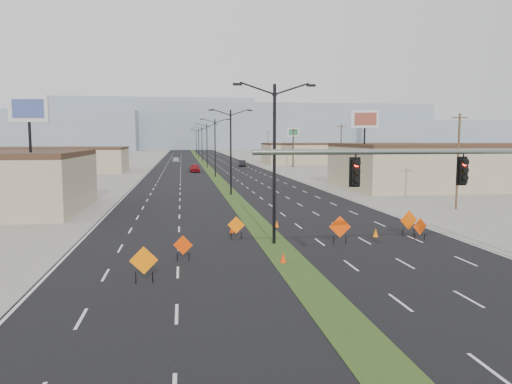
{
  "coord_description": "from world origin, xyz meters",
  "views": [
    {
      "loc": [
        -5.71,
        -18.62,
        6.67
      ],
      "look_at": [
        -0.96,
        13.32,
        3.2
      ],
      "focal_mm": 35.0,
      "sensor_mm": 36.0,
      "label": 1
    }
  ],
  "objects": [
    {
      "name": "car_mid",
      "position": [
        8.63,
        100.08,
        0.74
      ],
      "size": [
        2.05,
        4.65,
        1.48
      ],
      "primitive_type": "imported",
      "rotation": [
        0.0,
        0.0,
        -0.11
      ],
      "color": "black",
      "rests_on": "ground"
    },
    {
      "name": "streetlight_4",
      "position": [
        0.0,
        124.0,
        5.42
      ],
      "size": [
        5.15,
        0.24,
        10.02
      ],
      "color": "black",
      "rests_on": "ground"
    },
    {
      "name": "cone_3",
      "position": [
        -2.3,
        16.01,
        0.27
      ],
      "size": [
        0.37,
        0.37,
        0.54
      ],
      "primitive_type": "cone",
      "rotation": [
        0.0,
        0.0,
        0.17
      ],
      "color": "#FF4F05",
      "rests_on": "ground"
    },
    {
      "name": "utility_pole_2",
      "position": [
        20.0,
        95.0,
        4.67
      ],
      "size": [
        1.6,
        0.2,
        9.0
      ],
      "color": "#4C3823",
      "rests_on": "ground"
    },
    {
      "name": "mesa_center",
      "position": [
        40.0,
        300.0,
        14.0
      ],
      "size": [
        220.0,
        50.0,
        28.0
      ],
      "primitive_type": "cube",
      "color": "#8899A8",
      "rests_on": "ground"
    },
    {
      "name": "car_far",
      "position": [
        -7.36,
        124.29,
        0.65
      ],
      "size": [
        2.07,
        4.55,
        1.29
      ],
      "primitive_type": "imported",
      "rotation": [
        0.0,
        0.0,
        0.06
      ],
      "color": "silver",
      "rests_on": "ground"
    },
    {
      "name": "signal_mast",
      "position": [
        8.56,
        2.0,
        4.79
      ],
      "size": [
        16.3,
        0.6,
        8.0
      ],
      "color": "slate",
      "rests_on": "ground"
    },
    {
      "name": "utility_pole_3",
      "position": [
        20.0,
        130.0,
        4.67
      ],
      "size": [
        1.6,
        0.2,
        9.0
      ],
      "color": "#4C3823",
      "rests_on": "ground"
    },
    {
      "name": "building_se_near",
      "position": [
        34.0,
        45.0,
        2.75
      ],
      "size": [
        36.0,
        18.0,
        5.5
      ],
      "primitive_type": "cube",
      "color": "#C0AF89",
      "rests_on": "ground"
    },
    {
      "name": "construction_sign_3",
      "position": [
        4.08,
        11.23,
        1.08
      ],
      "size": [
        1.36,
        0.26,
        1.83
      ],
      "rotation": [
        0.0,
        0.0,
        -0.16
      ],
      "color": "#FF4205",
      "rests_on": "ground"
    },
    {
      "name": "construction_sign_0",
      "position": [
        -5.72,
        8.31,
        0.84
      ],
      "size": [
        1.06,
        0.32,
        1.44
      ],
      "rotation": [
        0.0,
        0.0,
        -0.26
      ],
      "color": "#EA3C04",
      "rests_on": "ground"
    },
    {
      "name": "median_strip",
      "position": [
        0.0,
        100.0,
        0.0
      ],
      "size": [
        2.0,
        400.0,
        0.04
      ],
      "primitive_type": "cube",
      "color": "#2F4719",
      "rests_on": "ground"
    },
    {
      "name": "mesa_east",
      "position": [
        180.0,
        290.0,
        9.0
      ],
      "size": [
        160.0,
        50.0,
        18.0
      ],
      "primitive_type": "cube",
      "color": "#8899A8",
      "rests_on": "ground"
    },
    {
      "name": "streetlight_5",
      "position": [
        0.0,
        152.0,
        5.42
      ],
      "size": [
        5.15,
        0.24,
        10.02
      ],
      "color": "black",
      "rests_on": "ground"
    },
    {
      "name": "utility_pole_0",
      "position": [
        20.0,
        25.0,
        4.67
      ],
      "size": [
        1.6,
        0.2,
        9.0
      ],
      "color": "#4C3823",
      "rests_on": "ground"
    },
    {
      "name": "ground",
      "position": [
        0.0,
        0.0,
        0.0
      ],
      "size": [
        600.0,
        600.0,
        0.0
      ],
      "primitive_type": "plane",
      "color": "gray",
      "rests_on": "ground"
    },
    {
      "name": "streetlight_1",
      "position": [
        0.0,
        40.0,
        5.42
      ],
      "size": [
        5.15,
        0.24,
        10.02
      ],
      "color": "black",
      "rests_on": "ground"
    },
    {
      "name": "cone_0",
      "position": [
        -0.41,
        7.07,
        0.3
      ],
      "size": [
        0.46,
        0.46,
        0.59
      ],
      "primitive_type": "cone",
      "rotation": [
        0.0,
        0.0,
        -0.39
      ],
      "color": "#F03605",
      "rests_on": "ground"
    },
    {
      "name": "streetlight_3",
      "position": [
        0.0,
        96.0,
        5.42
      ],
      "size": [
        5.15,
        0.24,
        10.02
      ],
      "color": "black",
      "rests_on": "ground"
    },
    {
      "name": "pole_sign_east_far",
      "position": [
        19.96,
        95.32,
        7.42
      ],
      "size": [
        2.99,
        0.88,
        9.13
      ],
      "rotation": [
        0.0,
        0.0,
        0.18
      ],
      "color": "black",
      "rests_on": "ground"
    },
    {
      "name": "pole_sign_west",
      "position": [
        -18.44,
        26.23,
        8.45
      ],
      "size": [
        3.37,
        0.85,
        10.3
      ],
      "rotation": [
        0.0,
        0.0,
        -0.15
      ],
      "color": "black",
      "rests_on": "ground"
    },
    {
      "name": "streetlight_2",
      "position": [
        0.0,
        68.0,
        5.42
      ],
      "size": [
        5.15,
        0.24,
        10.02
      ],
      "color": "black",
      "rests_on": "ground"
    },
    {
      "name": "road_surface",
      "position": [
        0.0,
        100.0,
        0.0
      ],
      "size": [
        25.0,
        400.0,
        0.02
      ],
      "primitive_type": "cube",
      "color": "black",
      "rests_on": "ground"
    },
    {
      "name": "building_se_far",
      "position": [
        38.0,
        110.0,
        2.5
      ],
      "size": [
        44.0,
        16.0,
        5.0
      ],
      "primitive_type": "cube",
      "color": "#C0AF89",
      "rests_on": "ground"
    },
    {
      "name": "construction_sign_4",
      "position": [
        9.66,
        11.64,
        0.89
      ],
      "size": [
        1.1,
        0.4,
        1.53
      ],
      "rotation": [
        0.0,
        0.0,
        0.32
      ],
      "color": "#DF3E04",
      "rests_on": "ground"
    },
    {
      "name": "streetlight_6",
      "position": [
        0.0,
        180.0,
        5.42
      ],
      "size": [
        5.15,
        0.24,
        10.02
      ],
      "color": "black",
      "rests_on": "ground"
    },
    {
      "name": "construction_sign_5",
      "position": [
        9.56,
        13.09,
        1.07
      ],
      "size": [
        1.34,
        0.32,
        1.81
      ],
      "rotation": [
        0.0,
        0.0,
        0.21
      ],
      "color": "#D84E04",
      "rests_on": "ground"
    },
    {
      "name": "mesa_backdrop",
      "position": [
        -30.0,
        320.0,
        16.0
      ],
      "size": [
        140.0,
        50.0,
        32.0
      ],
      "primitive_type": "cube",
      "color": "#8899A8",
      "rests_on": "ground"
    },
    {
      "name": "pole_sign_east_near",
      "position": [
        16.81,
        41.05,
        8.35
      ],
      "size": [
        3.22,
        1.52,
        10.18
      ],
      "rotation": [
        0.0,
        0.0,
        -0.37
      ],
      "color": "black",
      "rests_on": "ground"
    },
    {
      "name": "building_sw_far",
      "position": [
        -32.0,
        85.0,
        2.25
      ],
      "size": [
        30.0,
        14.0,
        4.5
      ],
      "primitive_type": "cube",
      "color": "#C0AF89",
      "rests_on": "ground"
    },
    {
      "name": "streetlight_0",
      "position": [
        0.0,
        12.0,
        5.42
      ],
      "size": [
        5.15,
        0.24,
        10.02
      ],
      "color": "black",
      "rests_on": "ground"
    },
    {
      "name": "cone_1",
      "position": [
        1.29,
        17.8,
        0.26
      ],
      "size": [
        0.39,
        0.39,
        0.53
      ],
      "primitive_type": "cone",
      "rotation": [
        0.0,
        0.0,
        0.29
      ],
      "color": "#FF5F05",
      "rests_on": "ground"
    },
    {
      "name": "construction_sign_1",
      "position": [
        -7.52,
        4.36,
        1.03
      ],
      "size": [
        1.31,
        0.09,
        1.74
      ],
      "rotation": [
        0.0,
        0.0,
        0.04
      ],
      "color": "orange",
      "rests_on": "ground"
    },
    {
      "name": "car_left",
      "position": [
        -3.22,
        81.14,
        0.8
      ],
      "size": [
        2.09,
        4.8,
        1.61
      ],
      "primitive_type": "imported",
      "rotation": [
        0.0,
        0.0,
        0.04
      ],
      "color": "maroon",
      "rests_on": "ground"
    },
    {
      "name": "cone_2",
      "position": [
        7.25,
        13.2,
        0.3
      ],
      "size": [
        0.44,
        0.44,
        0.6
      ],
      "primitive_type": "cone",
      "rotation": [
        0.0,
        0.0,
        0.27
      ],
      "color": "orange",
      "rests_on": "ground"
    },
    {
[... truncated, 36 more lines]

